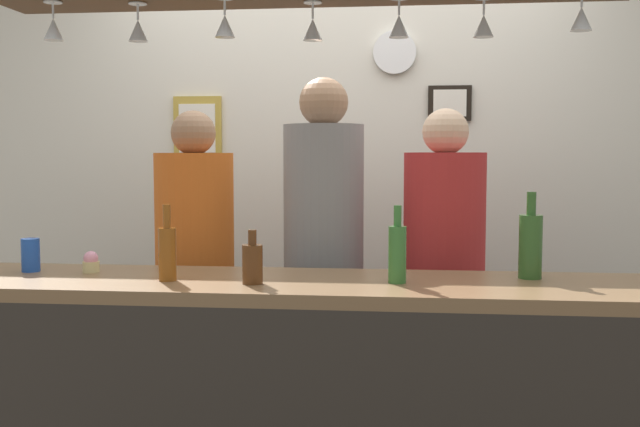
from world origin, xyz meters
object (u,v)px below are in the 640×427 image
Objects in this scene: bottle_beer_amber_tall at (167,251)px; bottle_beer_green_import at (397,252)px; wall_clock at (395,52)px; bottle_champagne_green at (531,244)px; cupcake at (91,263)px; person_right_red_shirt at (444,264)px; bottle_beer_brown_stubby at (252,263)px; person_middle_grey_shirt at (324,242)px; person_left_orange_shirt at (195,261)px; picture_frame_upper_small at (450,103)px; picture_frame_caricature at (198,128)px; drink_can at (31,255)px.

bottle_beer_green_import is (0.78, 0.04, 0.00)m from bottle_beer_amber_tall.
bottle_champagne_green is at bearing -69.04° from wall_clock.
bottle_beer_green_import is at bearing 3.07° from bottle_beer_amber_tall.
cupcake is 0.35× the size of wall_clock.
person_right_red_shirt is 9.06× the size of bottle_beer_brown_stubby.
bottle_champagne_green is at bearing -33.64° from person_middle_grey_shirt.
person_right_red_shirt reaches higher than person_left_orange_shirt.
bottle_champagne_green is at bearing 17.75° from bottle_beer_green_import.
person_middle_grey_shirt is at bearing -126.43° from picture_frame_upper_small.
person_middle_grey_shirt is 0.93m from bottle_champagne_green.
picture_frame_upper_small is at bearing 53.57° from person_middle_grey_shirt.
bottle_beer_brown_stubby is 0.82× the size of picture_frame_upper_small.
picture_frame_caricature is at bearing 111.90° from bottle_beer_brown_stubby.
person_middle_grey_shirt is 5.88× the size of bottle_champagne_green.
person_left_orange_shirt is 5.43× the size of bottle_champagne_green.
bottle_beer_amber_tall reaches higher than bottle_beer_brown_stubby.
cupcake is (-0.33, 0.14, -0.06)m from bottle_beer_amber_tall.
picture_frame_upper_small is at bearing 99.12° from bottle_champagne_green.
picture_frame_upper_small is (1.13, 0.77, 0.72)m from person_left_orange_shirt.
person_middle_grey_shirt is 0.97m from cupcake.
bottle_beer_brown_stubby is at bearing -115.80° from picture_frame_upper_small.
cupcake is at bearing 164.84° from bottle_beer_brown_stubby.
bottle_beer_brown_stubby is 0.82× the size of wall_clock.
bottle_beer_amber_tall is 1.00× the size of bottle_beer_green_import.
wall_clock reaches higher than picture_frame_upper_small.
person_right_red_shirt is at bearing 74.02° from bottle_beer_green_import.
person_left_orange_shirt is at bearing 51.28° from drink_can.
person_middle_grey_shirt is 0.84m from bottle_beer_amber_tall.
drink_can is at bearing -178.41° from cupcake.
bottle_beer_green_import is at bearing -5.21° from cupcake.
wall_clock is at bearing 73.52° from bottle_beer_brown_stubby.
wall_clock is (-0.22, 0.76, 0.98)m from person_right_red_shirt.
person_middle_grey_shirt reaches higher than drink_can.
bottle_champagne_green is 1.79m from drink_can.
cupcake is (-0.79, -0.56, -0.02)m from person_middle_grey_shirt.
wall_clock is (-0.49, 1.28, 0.83)m from bottle_champagne_green.
person_right_red_shirt is at bearing 47.71° from bottle_beer_brown_stubby.
person_left_orange_shirt is at bearing -180.00° from person_middle_grey_shirt.
bottle_beer_green_import is 1.66m from wall_clock.
person_middle_grey_shirt is at bearing 115.71° from bottle_beer_green_import.
person_middle_grey_shirt is (0.56, 0.00, 0.09)m from person_left_orange_shirt.
person_middle_grey_shirt is 8.02× the size of picture_frame_upper_small.
bottle_beer_green_import is at bearing -4.06° from drink_can.
bottle_beer_green_import is 1.44× the size of bottle_beer_brown_stubby.
picture_frame_upper_small is 1.00× the size of wall_clock.
drink_can is (-1.79, -0.05, -0.06)m from bottle_champagne_green.
person_left_orange_shirt is 1.00× the size of person_right_red_shirt.
person_left_orange_shirt reaches higher than bottle_beer_amber_tall.
person_left_orange_shirt is 1.11m from bottle_beer_green_import.
person_left_orange_shirt is 0.72m from bottle_beer_amber_tall.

